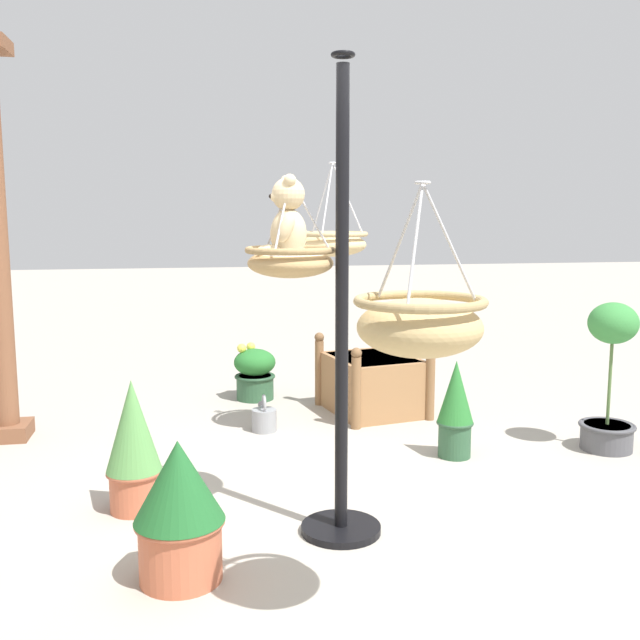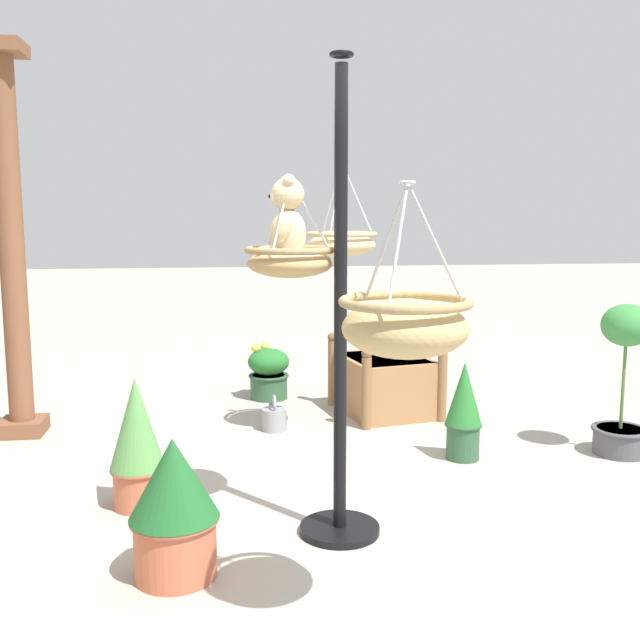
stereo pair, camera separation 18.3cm
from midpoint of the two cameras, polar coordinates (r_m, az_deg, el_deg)
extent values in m
plane|color=#A8A093|center=(4.29, 2.75, -15.43)|extent=(40.00, 40.00, 0.00)
cylinder|color=black|center=(3.77, 3.03, 0.88)|extent=(0.07, 0.07, 2.48)
cylinder|color=black|center=(4.11, 2.89, -16.25)|extent=(0.44, 0.44, 0.04)
torus|color=black|center=(3.82, 3.19, 20.31)|extent=(0.12, 0.12, 0.02)
ellipsoid|color=tan|center=(3.86, -1.02, 4.53)|extent=(0.46, 0.46, 0.16)
torus|color=#97794E|center=(3.85, -1.03, 5.59)|extent=(0.49, 0.49, 0.04)
ellipsoid|color=silver|center=(3.86, -1.02, 4.83)|extent=(0.41, 0.41, 0.13)
cylinder|color=#B7B7BC|center=(3.93, -1.97, 8.36)|extent=(0.20, 0.12, 0.38)
cylinder|color=#B7B7BC|center=(3.75, -1.68, 8.36)|extent=(0.20, 0.12, 0.38)
cylinder|color=#B7B7BC|center=(3.86, 0.55, 8.36)|extent=(0.01, 0.22, 0.38)
torus|color=#B7B7BC|center=(3.85, -1.04, 11.13)|extent=(0.06, 0.06, 0.01)
ellipsoid|color=#D1B789|center=(3.85, -1.18, 6.84)|extent=(0.23, 0.19, 0.27)
sphere|color=#D1B789|center=(3.85, -1.19, 9.95)|extent=(0.19, 0.19, 0.18)
ellipsoid|color=beige|center=(3.84, -2.17, 9.75)|extent=(0.08, 0.07, 0.06)
sphere|color=black|center=(3.84, -2.57, 9.79)|extent=(0.02, 0.02, 0.02)
sphere|color=#D1B789|center=(3.79, -1.08, 11.03)|extent=(0.07, 0.07, 0.07)
sphere|color=#D1B789|center=(3.91, -1.29, 10.95)|extent=(0.07, 0.07, 0.07)
ellipsoid|color=#D1B789|center=(3.73, -1.41, 7.30)|extent=(0.07, 0.13, 0.17)
ellipsoid|color=#D1B789|center=(3.96, -1.79, 7.37)|extent=(0.07, 0.13, 0.17)
ellipsoid|color=#D1B789|center=(3.78, -2.52, 5.32)|extent=(0.08, 0.15, 0.08)
ellipsoid|color=#D1B789|center=(3.90, -2.69, 5.42)|extent=(0.08, 0.15, 0.08)
ellipsoid|color=tan|center=(2.73, 8.68, -0.67)|extent=(0.48, 0.48, 0.22)
torus|color=tan|center=(2.72, 8.73, 1.43)|extent=(0.51, 0.51, 0.04)
ellipsoid|color=silver|center=(2.73, 8.69, -0.25)|extent=(0.42, 0.42, 0.18)
cylinder|color=#B7B7BC|center=(2.78, 7.17, 6.17)|extent=(0.21, 0.13, 0.45)
cylinder|color=#B7B7BC|center=(2.59, 8.26, 5.99)|extent=(0.21, 0.13, 0.45)
cylinder|color=#B7B7BC|center=(2.73, 11.06, 6.04)|extent=(0.01, 0.23, 0.45)
torus|color=#B7B7BC|center=(2.70, 8.94, 10.74)|extent=(0.06, 0.06, 0.01)
ellipsoid|color=tan|center=(5.36, 2.70, 5.98)|extent=(0.51, 0.51, 0.18)
torus|color=tan|center=(5.36, 2.71, 6.83)|extent=(0.53, 0.53, 0.04)
ellipsoid|color=silver|center=(5.36, 2.71, 6.19)|extent=(0.45, 0.45, 0.14)
cylinder|color=#B7B7BC|center=(5.45, 1.92, 9.58)|extent=(0.22, 0.13, 0.52)
cylinder|color=#B7B7BC|center=(5.25, 2.30, 9.63)|extent=(0.22, 0.13, 0.52)
cylinder|color=#B7B7BC|center=(5.38, 3.97, 9.58)|extent=(0.01, 0.24, 0.52)
torus|color=#B7B7BC|center=(5.37, 2.75, 12.36)|extent=(0.06, 0.06, 0.01)
cylinder|color=brown|center=(5.98, -22.47, 5.06)|extent=(0.19, 0.19, 2.90)
cube|color=brown|center=(6.20, -21.74, -7.87)|extent=(0.34, 0.34, 0.12)
cube|color=#9E7047|center=(6.36, 5.99, -5.17)|extent=(0.92, 0.84, 0.50)
cube|color=#382819|center=(6.31, 6.02, -3.24)|extent=(0.81, 0.74, 0.06)
cylinder|color=brown|center=(5.85, 4.61, -5.84)|extent=(0.08, 0.08, 0.60)
cylinder|color=brown|center=(6.57, 1.78, -4.22)|extent=(0.08, 0.08, 0.60)
cylinder|color=brown|center=(6.15, 10.52, -5.24)|extent=(0.08, 0.08, 0.60)
cylinder|color=brown|center=(6.85, 7.19, -3.78)|extent=(0.08, 0.08, 0.60)
sphere|color=brown|center=(5.78, 4.65, -2.66)|extent=(0.09, 0.09, 0.09)
sphere|color=brown|center=(6.51, 1.79, -1.39)|extent=(0.09, 0.09, 0.09)
sphere|color=brown|center=(6.09, 10.60, -2.22)|extent=(0.09, 0.09, 0.09)
sphere|color=brown|center=(6.78, 7.24, -1.05)|extent=(0.09, 0.09, 0.09)
cylinder|color=#4C4C51|center=(5.77, 23.55, -8.81)|extent=(0.37, 0.37, 0.19)
torus|color=#444449|center=(5.75, 23.60, -7.98)|extent=(0.41, 0.41, 0.03)
cylinder|color=#382819|center=(5.75, 23.60, -8.03)|extent=(0.33, 0.33, 0.03)
cylinder|color=#4C6B38|center=(5.67, 23.79, -4.89)|extent=(0.02, 0.02, 0.62)
ellipsoid|color=#38843D|center=(5.59, 24.06, -0.38)|extent=(0.36, 0.36, 0.30)
cylinder|color=#BC6042|center=(3.67, -9.95, -17.33)|extent=(0.39, 0.39, 0.30)
torus|color=#A9573B|center=(3.61, -10.00, -15.33)|extent=(0.43, 0.43, 0.03)
cylinder|color=#382819|center=(3.61, -10.00, -15.40)|extent=(0.35, 0.35, 0.03)
cone|color=#1E5B28|center=(3.53, -10.09, -12.27)|extent=(0.43, 0.43, 0.39)
cylinder|color=#2D5638|center=(5.31, 12.26, -9.38)|extent=(0.23, 0.23, 0.26)
torus|color=#294E32|center=(5.27, 12.30, -8.13)|extent=(0.27, 0.27, 0.03)
cylinder|color=#382819|center=(5.28, 12.29, -8.18)|extent=(0.21, 0.21, 0.03)
cone|color=#28702D|center=(5.21, 12.38, -5.67)|extent=(0.26, 0.26, 0.45)
cylinder|color=#2D5638|center=(6.85, -3.32, -5.30)|extent=(0.35, 0.35, 0.23)
torus|color=#294E32|center=(6.83, -3.32, -4.45)|extent=(0.38, 0.38, 0.03)
cylinder|color=#382819|center=(6.83, -3.32, -4.49)|extent=(0.31, 0.31, 0.03)
ellipsoid|color=#28702D|center=(6.80, -3.33, -3.33)|extent=(0.39, 0.39, 0.25)
sphere|color=#E5DB4C|center=(6.87, -3.63, -2.09)|extent=(0.08, 0.08, 0.08)
sphere|color=#E5DB4C|center=(6.76, -4.36, -2.21)|extent=(0.09, 0.09, 0.09)
cylinder|color=#BC6042|center=(4.50, -13.06, -12.79)|extent=(0.29, 0.29, 0.24)
torus|color=#A9573B|center=(4.47, -13.10, -11.45)|extent=(0.33, 0.33, 0.03)
cylinder|color=#382819|center=(4.47, -13.10, -11.51)|extent=(0.26, 0.26, 0.03)
cone|color=#56934C|center=(4.38, -13.23, -7.97)|extent=(0.32, 0.32, 0.54)
cylinder|color=gray|center=(5.86, -2.74, -7.91)|extent=(0.20, 0.20, 0.18)
cylinder|color=gray|center=(5.99, -2.86, -7.35)|extent=(0.17, 0.04, 0.14)
sphere|color=slate|center=(6.05, -2.93, -6.67)|extent=(0.06, 0.06, 0.06)
torus|color=gray|center=(5.82, -2.75, -6.68)|extent=(0.16, 0.02, 0.16)
camera|label=1|loc=(0.09, -88.67, 0.20)|focal=40.30mm
camera|label=2|loc=(0.09, 91.33, -0.20)|focal=40.30mm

